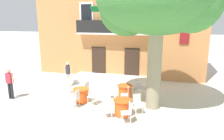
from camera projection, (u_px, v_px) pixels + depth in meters
name	position (u px, v px, depth m)	size (l,w,h in m)	color
ground_plane	(89.00, 100.00, 11.54)	(120.00, 120.00, 0.00)	beige
building_facade	(121.00, 27.00, 17.17)	(13.00, 5.09, 7.50)	#CC844C
entrance_step_platform	(111.00, 80.00, 15.02)	(5.81, 2.41, 0.25)	silver
plane_tree	(156.00, 1.00, 9.44)	(5.78, 5.08, 6.99)	gray
cafe_table_near_tree	(81.00, 95.00, 11.16)	(0.86, 0.86, 0.76)	#EA561E
cafe_chair_near_tree_0	(76.00, 98.00, 10.42)	(0.42, 0.42, 0.91)	silver
cafe_chair_near_tree_1	(93.00, 95.00, 10.80)	(0.50, 0.50, 0.91)	silver
cafe_chair_near_tree_2	(88.00, 89.00, 11.80)	(0.49, 0.49, 0.91)	silver
cafe_chair_near_tree_3	(69.00, 91.00, 11.41)	(0.48, 0.48, 0.91)	silver
cafe_table_middle	(125.00, 91.00, 11.73)	(0.86, 0.86, 0.76)	#EA561E
cafe_chair_middle_0	(126.00, 94.00, 10.96)	(0.47, 0.47, 0.91)	silver
cafe_chair_middle_1	(138.00, 88.00, 11.87)	(0.53, 0.53, 0.91)	silver
cafe_chair_middle_2	(123.00, 85.00, 12.43)	(0.50, 0.50, 0.91)	silver
cafe_chair_middle_3	(112.00, 90.00, 11.57)	(0.51, 0.51, 0.91)	silver
cafe_table_front	(123.00, 107.00, 9.59)	(0.86, 0.86, 0.76)	#EA561E
cafe_chair_front_0	(117.00, 99.00, 10.26)	(0.54, 0.54, 0.91)	silver
cafe_chair_front_1	(107.00, 107.00, 9.27)	(0.55, 0.55, 0.91)	silver
cafe_chair_front_2	(128.00, 111.00, 8.85)	(0.53, 0.53, 0.91)	silver
cafe_chair_front_3	(137.00, 102.00, 9.81)	(0.55, 0.55, 0.91)	silver
pedestrian_near_entrance	(68.00, 73.00, 13.72)	(0.53, 0.40, 1.66)	silver
pedestrian_mid_plaza	(10.00, 82.00, 11.51)	(0.53, 0.25, 1.71)	#232328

